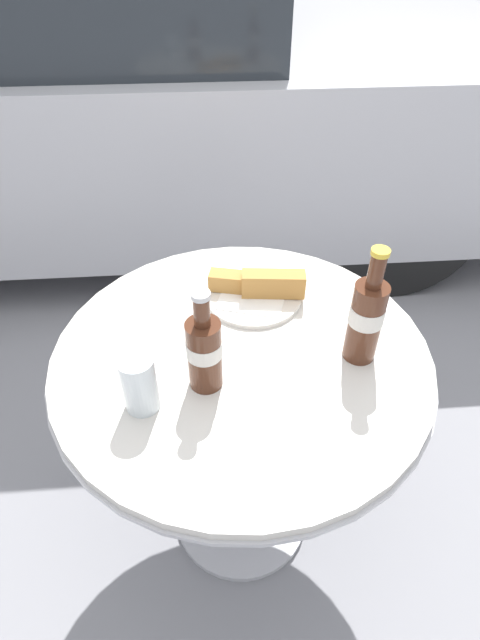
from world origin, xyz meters
The scene contains 7 objects.
ground_plane centered at (0.00, 0.00, 0.00)m, with size 30.00×30.00×0.00m, color gray.
bistro_table centered at (0.00, 0.00, 0.57)m, with size 0.81×0.81×0.71m.
cola_bottle_left centered at (-0.08, -0.08, 0.80)m, with size 0.07×0.07×0.23m.
cola_bottle_right centered at (0.24, -0.03, 0.81)m, with size 0.07×0.07×0.26m.
drinking_glass centered at (-0.20, -0.13, 0.76)m, with size 0.07×0.07×0.12m.
lunch_plate_near centered at (0.05, 0.18, 0.73)m, with size 0.24×0.23×0.07m.
parked_car centered at (-0.61, 1.87, 0.67)m, with size 4.36×1.72×1.39m.
Camera 1 is at (-0.06, -0.75, 1.45)m, focal length 28.00 mm.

